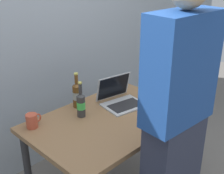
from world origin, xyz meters
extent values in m
cube|color=olive|center=(0.00, 0.00, 0.71)|extent=(1.22, 0.81, 0.04)
cylinder|color=#2D2D30|center=(0.55, -0.35, 0.35)|extent=(0.06, 0.06, 0.69)
cylinder|color=#2D2D30|center=(-0.55, 0.35, 0.35)|extent=(0.06, 0.06, 0.69)
cylinder|color=#2D2D30|center=(0.55, 0.35, 0.35)|extent=(0.06, 0.06, 0.69)
cube|color=#B7BABC|center=(0.23, 0.06, 0.74)|extent=(0.36, 0.31, 0.01)
cube|color=#232326|center=(0.22, 0.04, 0.74)|extent=(0.30, 0.20, 0.00)
cube|color=#B7BABC|center=(0.26, 0.21, 0.85)|extent=(0.33, 0.11, 0.22)
cube|color=black|center=(0.25, 0.21, 0.85)|extent=(0.30, 0.10, 0.20)
cylinder|color=#333333|center=(-0.13, 0.18, 0.82)|extent=(0.06, 0.06, 0.17)
cone|color=#333333|center=(-0.13, 0.18, 0.91)|extent=(0.06, 0.06, 0.02)
cylinder|color=#333333|center=(-0.13, 0.18, 0.96)|extent=(0.03, 0.03, 0.08)
cylinder|color=#BFB74C|center=(-0.13, 0.18, 1.01)|extent=(0.03, 0.03, 0.01)
cylinder|color=green|center=(-0.13, 0.18, 0.82)|extent=(0.07, 0.07, 0.06)
cylinder|color=brown|center=(-0.05, 0.32, 0.82)|extent=(0.07, 0.07, 0.18)
cone|color=brown|center=(-0.05, 0.32, 0.93)|extent=(0.07, 0.07, 0.03)
cylinder|color=brown|center=(-0.05, 0.32, 0.98)|extent=(0.03, 0.03, 0.07)
cylinder|color=#BFB74C|center=(-0.05, 0.32, 1.02)|extent=(0.03, 0.03, 0.01)
cylinder|color=gray|center=(-0.05, 0.32, 0.83)|extent=(0.07, 0.07, 0.06)
cube|color=#1E4793|center=(-0.06, -0.62, 1.30)|extent=(0.46, 0.23, 0.63)
cylinder|color=#BF4C33|center=(-0.49, 0.30, 0.78)|extent=(0.08, 0.08, 0.10)
torus|color=#BF4C33|center=(-0.44, 0.30, 0.79)|extent=(0.07, 0.01, 0.07)
cube|color=#99A3AD|center=(0.00, 0.84, 1.30)|extent=(6.00, 0.10, 2.60)
camera|label=1|loc=(-1.40, -1.41, 1.86)|focal=47.65mm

